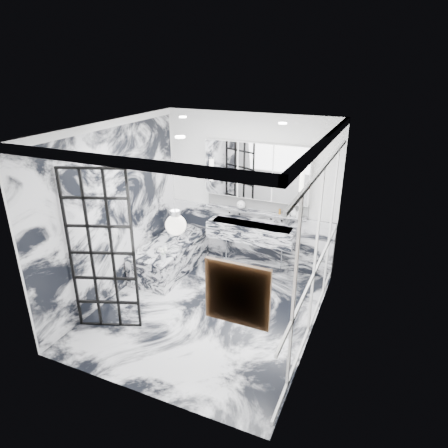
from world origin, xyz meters
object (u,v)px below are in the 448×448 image
at_px(trough_sink, 251,232).
at_px(mirror_cabinet, 256,171).
at_px(crittall_door, 102,253).
at_px(bathtub, 170,256).

distance_m(trough_sink, mirror_cabinet, 1.10).
distance_m(crittall_door, trough_sink, 2.80).
height_order(mirror_cabinet, bathtub, mirror_cabinet).
relative_size(crittall_door, mirror_cabinet, 1.24).
height_order(trough_sink, bathtub, trough_sink).
height_order(crittall_door, mirror_cabinet, crittall_door).
distance_m(crittall_door, mirror_cabinet, 2.98).
xyz_separation_m(trough_sink, bathtub, (-1.33, -0.66, -0.45)).
relative_size(crittall_door, bathtub, 1.43).
bearing_deg(crittall_door, bathtub, 70.80).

